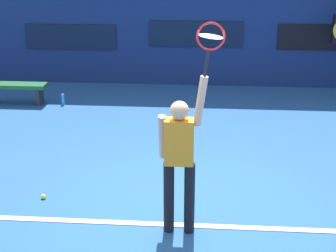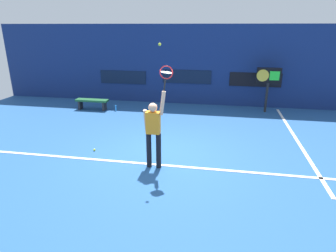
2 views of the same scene
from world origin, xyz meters
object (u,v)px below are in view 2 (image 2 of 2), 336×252
at_px(water_bottle, 116,108).
at_px(tennis_racket, 166,74).
at_px(scoreboard_clock, 268,78).
at_px(court_bench, 92,102).
at_px(tennis_ball, 160,44).
at_px(spare_ball, 94,150).
at_px(tennis_player, 153,130).

bearing_deg(water_bottle, tennis_racket, -57.21).
bearing_deg(scoreboard_clock, water_bottle, -171.03).
bearing_deg(scoreboard_clock, tennis_racket, -118.45).
relative_size(scoreboard_clock, court_bench, 1.31).
xyz_separation_m(tennis_ball, water_bottle, (-2.96, 4.85, -2.93)).
height_order(court_bench, water_bottle, court_bench).
xyz_separation_m(tennis_ball, court_bench, (-4.01, 4.85, -2.71)).
relative_size(water_bottle, spare_ball, 3.53).
bearing_deg(water_bottle, court_bench, -180.00).
bearing_deg(scoreboard_clock, court_bench, -172.31).
bearing_deg(tennis_racket, scoreboard_clock, 61.55).
bearing_deg(tennis_racket, court_bench, 130.84).
xyz_separation_m(court_bench, spare_ball, (1.90, -4.13, -0.30)).
xyz_separation_m(tennis_player, spare_ball, (-1.92, 0.66, -0.98)).
bearing_deg(tennis_player, tennis_racket, -0.76).
xyz_separation_m(tennis_racket, court_bench, (-4.14, 4.79, -2.05)).
bearing_deg(spare_ball, tennis_racket, -16.56).
distance_m(tennis_player, scoreboard_clock, 6.74).
xyz_separation_m(tennis_racket, water_bottle, (-3.09, 4.79, -2.27)).
distance_m(tennis_player, water_bottle, 5.60).
bearing_deg(tennis_ball, spare_ball, 161.18).
relative_size(tennis_racket, spare_ball, 9.11).
xyz_separation_m(tennis_racket, tennis_ball, (-0.13, -0.05, 0.65)).
xyz_separation_m(water_bottle, spare_ball, (0.84, -4.13, -0.09)).
relative_size(tennis_player, court_bench, 1.42).
bearing_deg(tennis_ball, scoreboard_clock, 60.77).
relative_size(tennis_player, scoreboard_clock, 1.09).
distance_m(tennis_ball, scoreboard_clock, 6.87).
distance_m(tennis_racket, court_bench, 6.66).
bearing_deg(court_bench, water_bottle, 0.00).
bearing_deg(tennis_racket, tennis_player, 179.24).
height_order(tennis_racket, spare_ball, tennis_racket).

